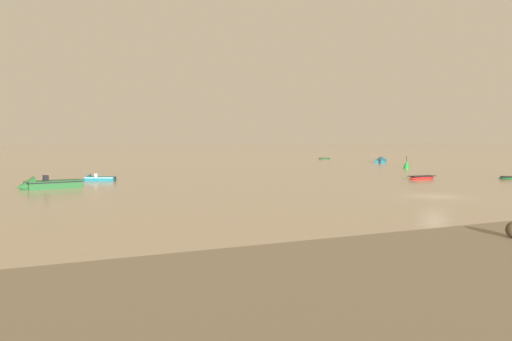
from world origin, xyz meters
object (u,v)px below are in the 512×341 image
(motorboat_moored_2, at_px, (96,179))
(channel_buoy, at_px, (406,166))
(motorboat_moored_1, at_px, (381,161))
(motorboat_moored_3, at_px, (44,186))
(rowboat_moored_0, at_px, (422,178))
(rowboat_moored_1, at_px, (324,159))

(motorboat_moored_2, bearing_deg, channel_buoy, -149.36)
(motorboat_moored_1, xyz_separation_m, motorboat_moored_3, (-69.44, -32.31, 0.03))
(rowboat_moored_0, relative_size, motorboat_moored_1, 0.70)
(motorboat_moored_2, bearing_deg, motorboat_moored_1, -133.62)
(rowboat_moored_1, bearing_deg, rowboat_moored_0, 96.30)
(channel_buoy, bearing_deg, motorboat_moored_3, -167.79)
(rowboat_moored_0, relative_size, channel_buoy, 1.71)
(motorboat_moored_3, bearing_deg, motorboat_moored_2, -138.67)
(rowboat_moored_0, xyz_separation_m, rowboat_moored_1, (23.08, 59.61, -0.04))
(channel_buoy, bearing_deg, rowboat_moored_1, 78.29)
(motorboat_moored_3, distance_m, channel_buoy, 60.89)
(channel_buoy, bearing_deg, motorboat_moored_2, -174.54)
(motorboat_moored_3, bearing_deg, rowboat_moored_0, 160.88)
(rowboat_moored_0, distance_m, motorboat_moored_3, 45.21)
(rowboat_moored_1, relative_size, motorboat_moored_3, 0.47)
(motorboat_moored_1, bearing_deg, motorboat_moored_3, 158.23)
(motorboat_moored_3, height_order, channel_buoy, channel_buoy)
(rowboat_moored_0, height_order, motorboat_moored_3, motorboat_moored_3)
(motorboat_moored_2, xyz_separation_m, motorboat_moored_3, (-6.20, -7.78, 0.11))
(rowboat_moored_1, distance_m, motorboat_moored_3, 85.72)
(rowboat_moored_0, xyz_separation_m, motorboat_moored_1, (24.78, 39.37, 0.11))
(channel_buoy, bearing_deg, motorboat_moored_1, 62.94)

